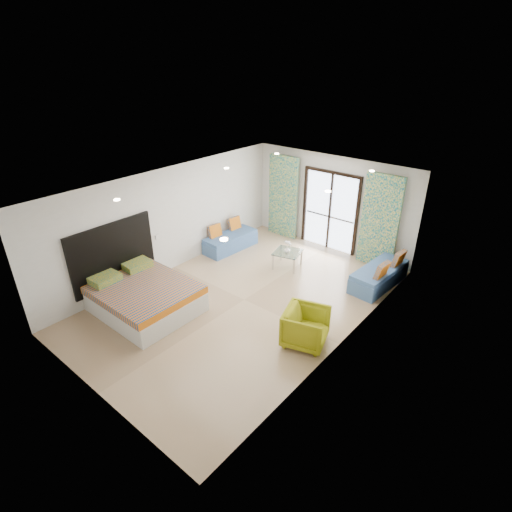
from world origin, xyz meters
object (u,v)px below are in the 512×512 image
Objects in this scene: armchair at (306,325)px; bed at (143,296)px; daybed_left at (230,241)px; coffee_table at (288,253)px; daybed_right at (379,275)px.

bed is at bearing 93.35° from armchair.
coffee_table is at bearing 8.18° from daybed_left.
bed is 3.55m from daybed_left.
daybed_left is 2.04× the size of coffee_table.
armchair is (-0.17, -3.01, 0.15)m from daybed_right.
bed is at bearing -109.64° from coffee_table.
daybed_right is at bearing 16.44° from coffee_table.
daybed_left is 1.95m from coffee_table.
daybed_left is at bearing -164.33° from daybed_right.
bed is at bearing -76.19° from daybed_left.
bed is 2.69× the size of coffee_table.
armchair is (4.06, -2.18, 0.16)m from daybed_left.
daybed_left is 2.03× the size of armchair.
daybed_right reaches higher than armchair.
bed is 5.63m from daybed_right.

